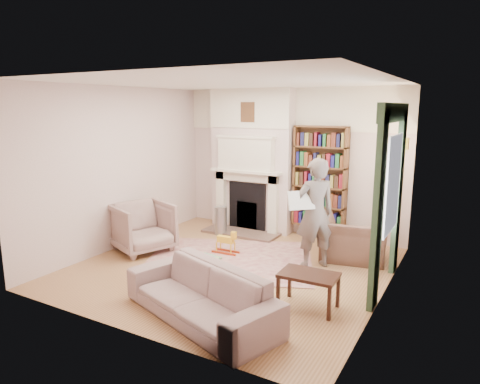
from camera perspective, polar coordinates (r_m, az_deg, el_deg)
The scene contains 25 objects.
floor at distance 6.76m, azimuth -1.06°, elevation -9.97°, with size 4.50×4.50×0.00m, color #8D5E38.
ceiling at distance 6.31m, azimuth -1.15°, elevation 14.47°, with size 4.50×4.50×0.00m, color white.
wall_back at distance 8.38m, azimuth 6.74°, elevation 4.01°, with size 4.50×4.50×0.00m, color silver.
wall_front at distance 4.63m, azimuth -15.39°, elevation -2.25°, with size 4.50×4.50×0.00m, color silver.
wall_left at distance 7.76m, azimuth -15.59°, elevation 3.09°, with size 4.50×4.50×0.00m, color silver.
wall_right at distance 5.61m, azimuth 19.13°, elevation -0.14°, with size 4.50×4.50×0.00m, color silver.
fireplace at distance 8.52m, azimuth 1.55°, elevation 4.11°, with size 1.70×0.58×2.80m.
bookcase at distance 8.07m, azimuth 10.61°, elevation 2.00°, with size 1.00×0.24×1.85m, color brown.
window at distance 5.99m, azimuth 19.73°, elevation 1.00°, with size 0.02×0.90×1.30m, color silver.
curtain_left at distance 5.37m, azimuth 17.88°, elevation -2.74°, with size 0.07×0.32×2.40m, color #2A412B.
curtain_right at distance 6.72m, azimuth 20.33°, elevation -0.15°, with size 0.07×0.32×2.40m, color #2A412B.
pelmet at distance 5.91m, azimuth 19.90°, elevation 9.95°, with size 0.09×1.70×0.24m, color #2A412B.
wall_sconce at distance 7.04m, azimuth 19.88°, elevation 6.14°, with size 0.20×0.24×0.24m, color gold, non-canonical shape.
rug at distance 7.07m, azimuth -1.38°, elevation -8.95°, with size 2.64×2.03×0.01m, color #C9AE98.
armchair_reading at distance 7.20m, azimuth 14.83°, elevation -6.10°, with size 1.06×0.93×0.69m, color #472C26.
armchair_left at distance 7.56m, azimuth -12.83°, elevation -4.58°, with size 0.90×0.93×0.84m, color #A79A8A.
sofa at distance 5.15m, azimuth -5.29°, elevation -13.38°, with size 2.08×0.82×0.61m, color #9D9382.
man_reading at distance 6.64m, azimuth 9.96°, elevation -2.82°, with size 0.62×0.41×1.70m, color #5E514B.
newspaper at distance 6.45m, azimuth 8.17°, elevation -1.11°, with size 0.41×0.02×0.29m, color silver.
coffee_table at distance 5.47m, azimuth 9.10°, elevation -12.87°, with size 0.70×0.45×0.45m, color #341B12, non-canonical shape.
paraffin_heater at distance 8.35m, azimuth -2.59°, elevation -3.83°, with size 0.24×0.24×0.55m, color #9A9BA1.
rocking_horse at distance 7.29m, azimuth -1.93°, elevation -6.69°, with size 0.46×0.18×0.40m, color yellow, non-canonical shape.
board_game at distance 7.05m, azimuth -4.66°, elevation -8.84°, with size 0.39×0.39×0.03m, color #E0D44F.
game_box_lid at distance 6.83m, azimuth -4.82°, elevation -9.44°, with size 0.27×0.18×0.05m, color #B02514.
comic_annuals at distance 6.28m, azimuth -0.39°, elevation -11.47°, with size 0.90×0.49×0.02m.
Camera 1 is at (3.20, -5.43, 2.45)m, focal length 32.00 mm.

